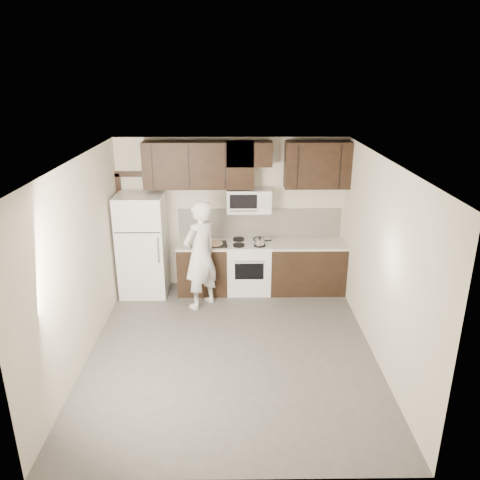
{
  "coord_description": "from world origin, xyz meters",
  "views": [
    {
      "loc": [
        0.06,
        -5.74,
        3.76
      ],
      "look_at": [
        0.13,
        0.9,
        1.34
      ],
      "focal_mm": 35.0,
      "sensor_mm": 36.0,
      "label": 1
    }
  ],
  "objects_px": {
    "person": "(200,255)",
    "microwave": "(249,200)",
    "refrigerator": "(143,245)",
    "stove": "(249,267)"
  },
  "relations": [
    {
      "from": "refrigerator",
      "to": "person",
      "type": "relative_size",
      "value": 0.98
    },
    {
      "from": "refrigerator",
      "to": "person",
      "type": "height_order",
      "value": "person"
    },
    {
      "from": "microwave",
      "to": "person",
      "type": "height_order",
      "value": "microwave"
    },
    {
      "from": "microwave",
      "to": "person",
      "type": "bearing_deg",
      "value": -139.3
    },
    {
      "from": "stove",
      "to": "refrigerator",
      "type": "height_order",
      "value": "refrigerator"
    },
    {
      "from": "refrigerator",
      "to": "person",
      "type": "distance_m",
      "value": 1.17
    },
    {
      "from": "stove",
      "to": "refrigerator",
      "type": "distance_m",
      "value": 1.9
    },
    {
      "from": "person",
      "to": "microwave",
      "type": "bearing_deg",
      "value": 173.03
    },
    {
      "from": "microwave",
      "to": "refrigerator",
      "type": "height_order",
      "value": "microwave"
    },
    {
      "from": "refrigerator",
      "to": "microwave",
      "type": "bearing_deg",
      "value": 5.15
    }
  ]
}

